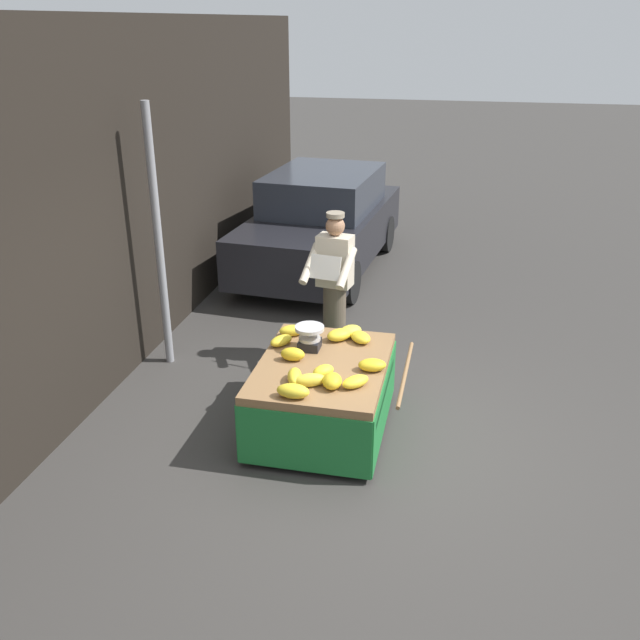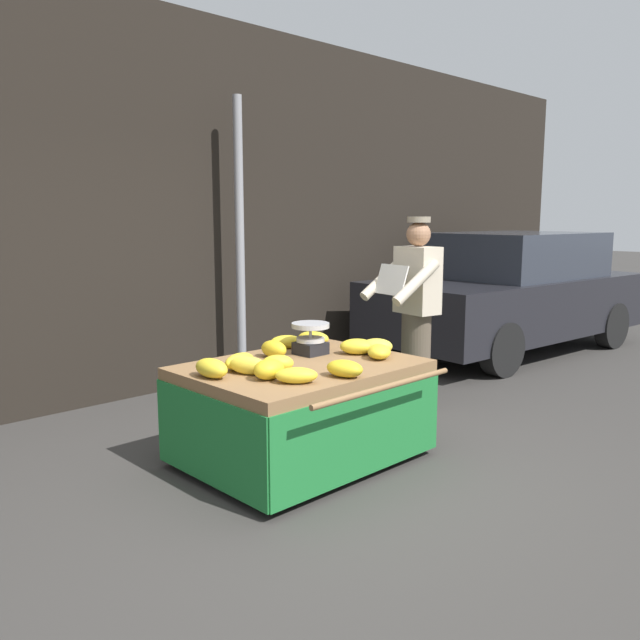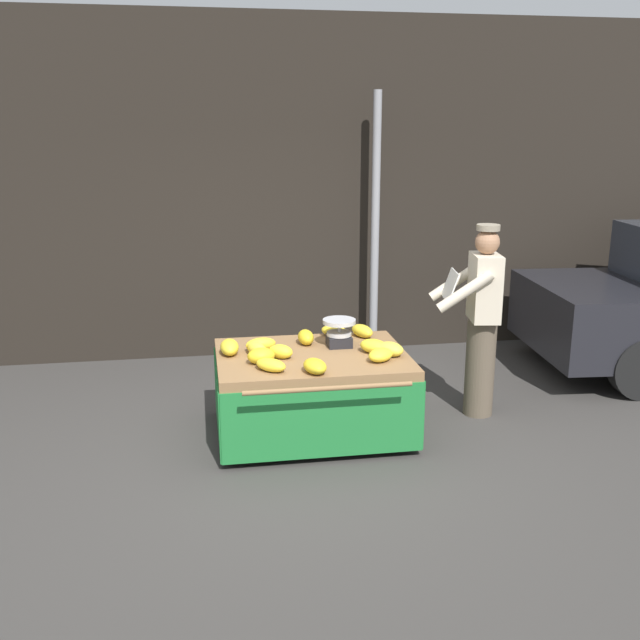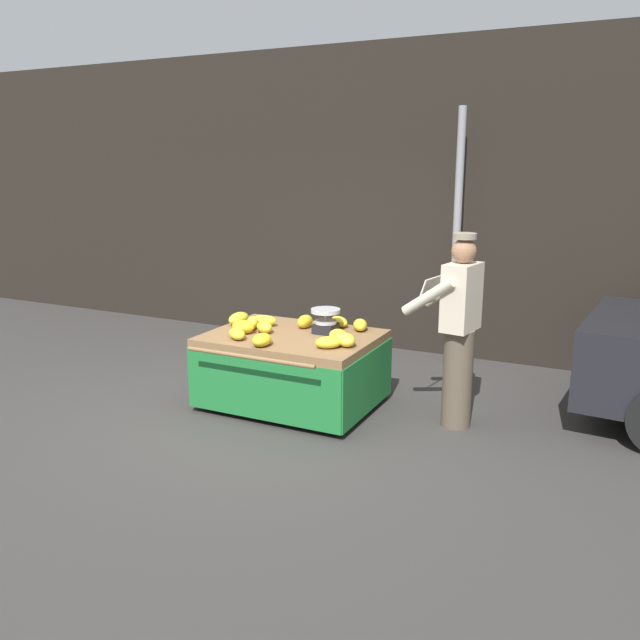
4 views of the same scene
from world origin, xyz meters
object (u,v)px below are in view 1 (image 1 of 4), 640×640
banana_bunch_3 (292,330)px  banana_bunch_4 (310,380)px  banana_cart (323,381)px  banana_bunch_7 (351,331)px  vendor_person (334,286)px  banana_bunch_5 (361,337)px  banana_bunch_11 (293,391)px  parked_car (322,222)px  weighing_scale (310,338)px  banana_bunch_6 (339,335)px  banana_bunch_12 (293,354)px  banana_bunch_2 (372,365)px  banana_bunch_10 (295,376)px  banana_bunch_8 (281,341)px  banana_bunch_9 (355,382)px  banana_bunch_0 (323,371)px  banana_bunch_1 (332,381)px  street_pole (158,241)px

banana_bunch_3 → banana_bunch_4: 1.05m
banana_cart → banana_bunch_3: banana_bunch_3 is taller
banana_bunch_4 → banana_bunch_7: size_ratio=1.18×
banana_bunch_3 → vendor_person: size_ratio=0.15×
banana_bunch_3 → banana_bunch_5: bearing=-90.6°
banana_bunch_11 → parked_car: bearing=9.6°
weighing_scale → banana_bunch_3: bearing=43.1°
banana_bunch_6 → banana_bunch_7: 0.14m
banana_bunch_12 → vendor_person: (1.54, -0.09, 0.10)m
banana_bunch_6 → vendor_person: vendor_person is taller
banana_bunch_3 → banana_bunch_7: bearing=-80.0°
banana_bunch_2 → vendor_person: vendor_person is taller
banana_bunch_3 → banana_cart: bearing=-140.6°
banana_bunch_10 → banana_bunch_6: bearing=-13.5°
banana_bunch_6 → banana_bunch_12: (-0.52, 0.34, 0.00)m
banana_bunch_8 → banana_cart: bearing=-120.1°
banana_bunch_4 → vendor_person: size_ratio=0.16×
banana_bunch_9 → banana_cart: bearing=44.3°
banana_bunch_0 → banana_bunch_4: 0.20m
banana_bunch_8 → banana_bunch_5: bearing=-72.3°
banana_bunch_8 → parked_car: (4.24, 0.52, -0.01)m
banana_bunch_0 → banana_bunch_3: banana_bunch_0 is taller
banana_bunch_1 → banana_bunch_8: (0.71, 0.65, -0.01)m
street_pole → banana_bunch_7: 2.30m
banana_bunch_7 → banana_bunch_8: banana_bunch_7 is taller
banana_bunch_3 → banana_bunch_5: (-0.01, -0.69, -0.00)m
banana_bunch_11 → vendor_person: 2.20m
banana_bunch_10 → banana_cart: bearing=-22.1°
banana_bunch_4 → banana_bunch_9: banana_bunch_4 is taller
street_pole → banana_cart: bearing=-116.6°
banana_bunch_0 → banana_bunch_2: 0.46m
banana_bunch_6 → street_pole: bearing=76.5°
weighing_scale → banana_bunch_4: (-0.71, -0.17, -0.06)m
weighing_scale → banana_bunch_2: 0.72m
banana_bunch_9 → banana_bunch_10: banana_bunch_10 is taller
banana_cart → banana_bunch_5: banana_bunch_5 is taller
banana_bunch_2 → parked_car: bearing=17.7°
banana_bunch_0 → banana_bunch_11: (-0.40, 0.17, 0.00)m
weighing_scale → banana_bunch_9: weighing_scale is taller
weighing_scale → banana_bunch_9: 0.85m
banana_bunch_1 → banana_bunch_2: bearing=-37.2°
banana_cart → banana_bunch_3: bearing=39.4°
banana_bunch_5 → banana_bunch_11: size_ratio=0.85×
banana_bunch_3 → vendor_person: vendor_person is taller
banana_bunch_6 → vendor_person: size_ratio=0.15×
banana_cart → vendor_person: vendor_person is taller
street_pole → weighing_scale: (-0.75, -1.83, -0.62)m
vendor_person → banana_bunch_1: bearing=-169.3°
parked_car → banana_bunch_0: bearing=-167.6°
banana_bunch_3 → banana_bunch_8: banana_bunch_3 is taller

